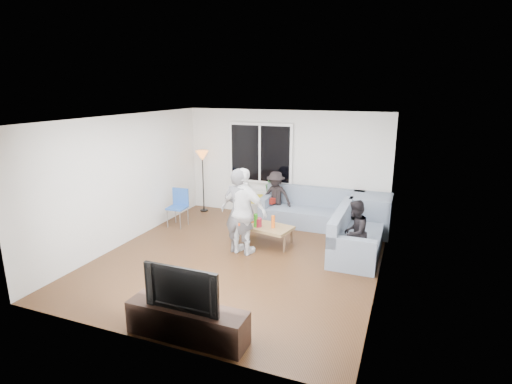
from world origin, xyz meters
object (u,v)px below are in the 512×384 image
at_px(tv_console, 187,322).
at_px(television, 185,286).
at_px(sofa_right_section, 358,232).
at_px(sofa_back_section, 311,208).
at_px(player_left, 239,212).
at_px(spectator_right, 355,233).
at_px(floor_lamp, 203,182).
at_px(spectator_back, 276,197).
at_px(coffee_table, 265,235).
at_px(side_chair, 177,208).
at_px(player_right, 244,212).

bearing_deg(tv_console, television, 180.00).
bearing_deg(sofa_right_section, sofa_back_section, 45.76).
xyz_separation_m(sofa_right_section, player_left, (-2.13, -0.84, 0.41)).
height_order(tv_console, television, television).
xyz_separation_m(sofa_right_section, television, (-1.65, -3.58, 0.31)).
relative_size(sofa_right_section, spectator_right, 1.67).
xyz_separation_m(sofa_back_section, player_left, (-0.90, -2.03, 0.41)).
height_order(floor_lamp, spectator_back, floor_lamp).
distance_m(coffee_table, spectator_back, 1.55).
bearing_deg(spectator_back, spectator_right, -37.82).
xyz_separation_m(sofa_back_section, coffee_table, (-0.60, -1.44, -0.22)).
distance_m(coffee_table, spectator_right, 1.89).
bearing_deg(sofa_back_section, tv_console, -95.10).
distance_m(side_chair, spectator_right, 4.12).
bearing_deg(sofa_right_section, tv_console, 155.30).
relative_size(sofa_back_section, floor_lamp, 1.47).
relative_size(sofa_right_section, player_right, 1.20).
relative_size(sofa_back_section, sofa_right_section, 1.15).
height_order(player_right, spectator_right, player_right).
relative_size(floor_lamp, spectator_back, 1.29).
bearing_deg(spectator_right, player_left, -68.91).
bearing_deg(television, player_right, 98.02).
bearing_deg(player_right, player_left, 15.90).
distance_m(floor_lamp, tv_console, 5.48).
height_order(player_left, player_right, player_right).
relative_size(side_chair, player_right, 0.51).
xyz_separation_m(side_chair, tv_console, (2.42, -3.64, -0.21)).
xyz_separation_m(coffee_table, tv_console, (0.17, -3.33, 0.02)).
bearing_deg(side_chair, floor_lamp, 86.97).
relative_size(sofa_right_section, player_left, 1.20).
xyz_separation_m(side_chair, spectator_back, (1.98, 1.16, 0.17)).
xyz_separation_m(sofa_right_section, coffee_table, (-1.82, -0.25, -0.22)).
distance_m(player_right, spectator_back, 2.06).
xyz_separation_m(coffee_table, player_left, (-0.30, -0.59, 0.63)).
xyz_separation_m(sofa_back_section, sofa_right_section, (1.22, -1.19, 0.00)).
height_order(sofa_back_section, spectator_back, spectator_back).
bearing_deg(floor_lamp, coffee_table, -34.62).
height_order(side_chair, spectator_right, spectator_right).
distance_m(coffee_table, side_chair, 2.28).
relative_size(sofa_back_section, coffee_table, 2.09).
distance_m(coffee_table, floor_lamp, 2.79).
bearing_deg(player_left, sofa_right_section, -153.43).
distance_m(player_left, tv_console, 2.85).
height_order(sofa_back_section, television, television).
distance_m(sofa_back_section, spectator_back, 0.89).
bearing_deg(sofa_back_section, spectator_back, 178.02).
bearing_deg(sofa_right_section, player_left, 111.54).
relative_size(side_chair, spectator_right, 0.72).
height_order(player_right, spectator_back, player_right).
xyz_separation_m(floor_lamp, television, (2.42, -4.88, -0.05)).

